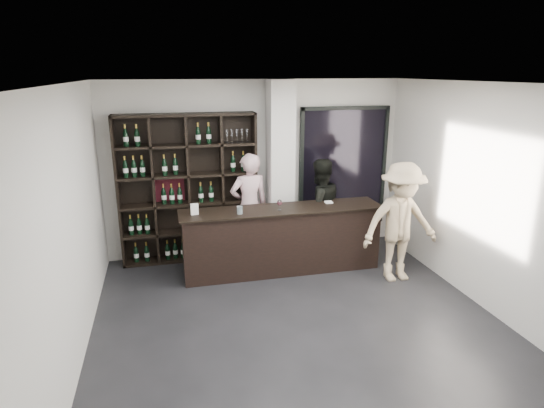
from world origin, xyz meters
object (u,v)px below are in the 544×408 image
object	(u,v)px
tasting_counter	(282,240)
taster_pink	(249,207)
wine_shelf	(189,189)
customer	(400,223)
taster_black	(319,208)

from	to	relation	value
tasting_counter	taster_pink	bearing A→B (deg)	120.63
wine_shelf	taster_pink	distance (m)	1.02
wine_shelf	customer	distance (m)	3.33
taster_pink	taster_black	size ratio (longest dim) A/B	1.06
taster_black	customer	distance (m)	1.44
wine_shelf	taster_pink	bearing A→B (deg)	-9.77
tasting_counter	customer	xyz separation A→B (m)	(1.61, -0.70, 0.38)
customer	tasting_counter	bearing A→B (deg)	156.93
tasting_counter	taster_black	distance (m)	0.94
tasting_counter	customer	world-z (taller)	customer
wine_shelf	customer	bearing A→B (deg)	-27.18
taster_pink	tasting_counter	bearing A→B (deg)	111.45
tasting_counter	taster_black	xyz separation A→B (m)	(0.76, 0.46, 0.32)
taster_pink	taster_black	bearing A→B (deg)	161.43
taster_black	customer	bearing A→B (deg)	114.42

